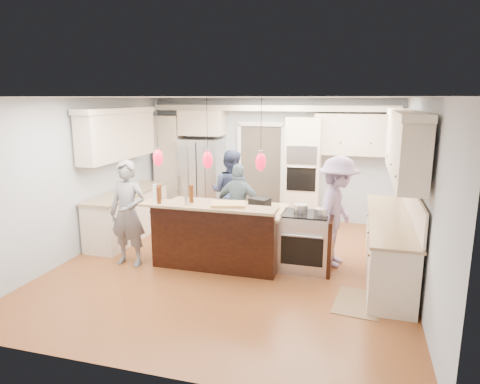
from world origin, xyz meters
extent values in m
plane|color=brown|center=(0.00, 0.00, 0.00)|extent=(6.00, 6.00, 0.00)
cube|color=#B2BCC6|center=(0.00, 3.00, 1.35)|extent=(5.50, 0.04, 2.70)
cube|color=#B2BCC6|center=(0.00, -3.00, 1.35)|extent=(5.50, 0.04, 2.70)
cube|color=#B2BCC6|center=(-2.75, 0.00, 1.35)|extent=(0.04, 6.00, 2.70)
cube|color=#B2BCC6|center=(2.75, 0.00, 1.35)|extent=(0.04, 6.00, 2.70)
cube|color=white|center=(0.00, 0.00, 2.70)|extent=(5.50, 6.00, 0.04)
cube|color=#B7B7BC|center=(-1.55, 2.64, 0.90)|extent=(0.90, 0.70, 1.80)
cube|color=beige|center=(0.75, 2.67, 1.15)|extent=(0.72, 0.64, 2.30)
cube|color=black|center=(0.75, 2.34, 1.55)|extent=(0.60, 0.02, 0.35)
cube|color=black|center=(0.75, 2.34, 1.05)|extent=(0.60, 0.02, 0.50)
cylinder|color=#B7B7BC|center=(0.75, 2.31, 1.30)|extent=(0.55, 0.02, 0.02)
cube|color=beige|center=(-2.35, 2.70, 1.15)|extent=(0.60, 0.58, 2.30)
cube|color=beige|center=(-1.55, 2.70, 2.15)|extent=(0.95, 0.58, 0.55)
cube|color=beige|center=(1.80, 2.82, 1.95)|extent=(1.70, 0.35, 0.85)
cube|color=beige|center=(0.00, 2.80, 2.48)|extent=(5.30, 0.38, 0.12)
cube|color=#4C443A|center=(-0.25, 2.99, 1.05)|extent=(0.90, 0.06, 2.10)
cube|color=white|center=(-0.25, 2.95, 2.13)|extent=(1.04, 0.06, 0.10)
cube|color=beige|center=(2.40, 0.30, 0.44)|extent=(0.60, 3.00, 0.88)
cube|color=tan|center=(2.40, 0.30, 0.90)|extent=(0.64, 3.05, 0.04)
cube|color=beige|center=(2.52, 0.30, 1.98)|extent=(0.35, 3.00, 0.85)
cube|color=beige|center=(2.51, 0.30, 2.46)|extent=(0.37, 3.10, 0.10)
cube|color=beige|center=(-2.40, 0.80, 0.44)|extent=(0.60, 2.20, 0.88)
cube|color=tan|center=(-2.40, 0.80, 0.90)|extent=(0.64, 2.25, 0.04)
cube|color=beige|center=(-2.52, 0.80, 1.98)|extent=(0.35, 2.20, 0.85)
cube|color=beige|center=(-2.51, 0.80, 2.46)|extent=(0.37, 2.30, 0.10)
cube|color=black|center=(-0.25, 0.15, 0.44)|extent=(2.00, 1.00, 0.88)
cube|color=tan|center=(-0.25, 0.15, 0.90)|extent=(2.10, 1.10, 0.04)
cube|color=black|center=(-0.25, -0.41, 0.54)|extent=(2.00, 0.12, 1.08)
cube|color=tan|center=(-0.25, -0.55, 1.10)|extent=(2.10, 0.42, 0.04)
cube|color=black|center=(0.36, 0.27, 1.00)|extent=(0.36, 0.32, 0.16)
cube|color=#B7B7BC|center=(1.13, 0.15, 0.45)|extent=(0.76, 0.66, 0.90)
cube|color=black|center=(1.13, -0.19, 0.40)|extent=(0.65, 0.01, 0.45)
cube|color=black|center=(1.13, 0.15, 0.91)|extent=(0.72, 0.59, 0.02)
cube|color=black|center=(1.54, 0.15, 0.44)|extent=(0.06, 0.71, 0.88)
cylinder|color=black|center=(-1.05, -0.51, 2.33)|extent=(0.01, 0.01, 0.75)
ellipsoid|color=red|center=(-1.05, -0.51, 1.80)|extent=(0.15, 0.15, 0.26)
cylinder|color=black|center=(-0.25, -0.51, 2.33)|extent=(0.01, 0.01, 0.75)
ellipsoid|color=red|center=(-0.25, -0.51, 1.80)|extent=(0.15, 0.15, 0.26)
cylinder|color=black|center=(0.55, -0.51, 2.33)|extent=(0.01, 0.01, 0.75)
ellipsoid|color=red|center=(0.55, -0.51, 1.80)|extent=(0.15, 0.15, 0.26)
imported|color=slate|center=(-1.66, -0.45, 0.86)|extent=(0.64, 0.43, 1.73)
imported|color=navy|center=(-0.55, 1.60, 0.85)|extent=(0.87, 0.70, 1.70)
imported|color=slate|center=(-0.16, 0.85, 0.77)|extent=(0.93, 0.44, 1.54)
imported|color=#947EA9|center=(1.60, 0.46, 0.90)|extent=(0.87, 1.27, 1.80)
cube|color=#8D6F4D|center=(1.99, -0.86, 0.01)|extent=(0.68, 0.92, 0.01)
cylinder|color=silver|center=(-1.14, -0.48, 1.25)|extent=(0.08, 0.08, 0.26)
cylinder|color=#4C230D|center=(-1.08, -0.45, 1.24)|extent=(0.08, 0.08, 0.25)
cylinder|color=#4C230D|center=(-1.00, -0.64, 1.25)|extent=(0.07, 0.07, 0.26)
cylinder|color=#4C230D|center=(-0.55, -0.44, 1.26)|extent=(0.08, 0.08, 0.27)
cylinder|color=#B7B7BC|center=(-0.56, -0.61, 1.18)|extent=(0.08, 0.08, 0.12)
cube|color=tan|center=(0.05, -0.47, 1.14)|extent=(0.58, 0.47, 0.04)
cylinder|color=#B7B7BC|center=(1.05, 0.18, 0.98)|extent=(0.22, 0.22, 0.13)
cylinder|color=#B7B7BC|center=(1.37, 0.11, 0.97)|extent=(0.21, 0.21, 0.10)
camera|label=1|loc=(1.91, -6.37, 2.69)|focal=32.00mm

